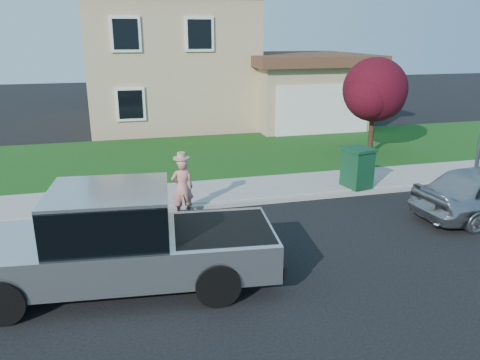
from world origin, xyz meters
The scene contains 9 objects.
ground centered at (0.00, 0.00, 0.00)m, with size 80.00×80.00×0.00m, color black.
curb centered at (1.00, 2.90, 0.06)m, with size 40.00×0.20×0.12m, color gray.
sidewalk centered at (1.00, 4.00, 0.07)m, with size 40.00×2.00×0.15m, color gray.
lawn centered at (1.00, 8.50, 0.05)m, with size 40.00×7.00×0.10m, color #123D11.
house centered at (1.31, 16.38, 3.17)m, with size 14.00×11.30×6.85m.
pickup_truck centered at (-2.87, -0.77, 0.91)m, with size 6.11×2.58×1.95m.
woman centered at (-1.24, 2.50, 0.82)m, with size 0.58×0.42×1.74m.
ornamental_tree centered at (6.84, 7.10, 2.47)m, with size 2.70×2.43×3.70m.
trash_bin centered at (4.18, 3.24, 0.76)m, with size 0.91×0.99×1.21m.
Camera 1 is at (-2.66, -9.08, 4.65)m, focal length 35.00 mm.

